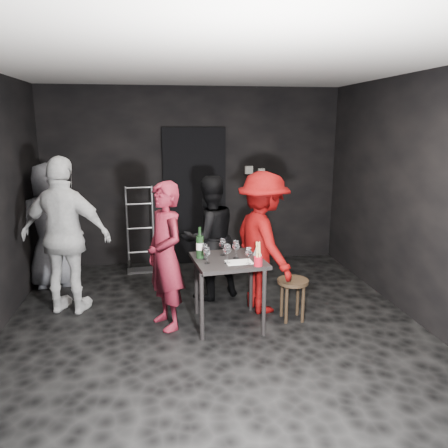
{
  "coord_description": "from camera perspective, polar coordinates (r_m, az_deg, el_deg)",
  "views": [
    {
      "loc": [
        -0.53,
        -4.2,
        2.15
      ],
      "look_at": [
        0.13,
        0.25,
        1.12
      ],
      "focal_mm": 35.0,
      "sensor_mm": 36.0,
      "label": 1
    }
  ],
  "objects": [
    {
      "name": "wallbox_upper",
      "position": [
        6.83,
        3.26,
        7.06
      ],
      "size": [
        0.12,
        0.06,
        0.12
      ],
      "primitive_type": "cube",
      "color": "#B7B7B2",
      "rests_on": "wall_back"
    },
    {
      "name": "man_maroon",
      "position": [
        5.02,
        5.12,
        -1.62
      ],
      "size": [
        0.82,
        1.25,
        1.78
      ],
      "primitive_type": "imported",
      "rotation": [
        0.0,
        0.0,
        1.84
      ],
      "color": "#670606",
      "rests_on": "floor"
    },
    {
      "name": "reserved_card",
      "position": [
        4.72,
        4.25,
        -3.71
      ],
      "size": [
        0.08,
        0.13,
        0.1
      ],
      "primitive_type": null,
      "rotation": [
        0.0,
        0.0,
        0.0
      ],
      "color": "white",
      "rests_on": "tasting_table"
    },
    {
      "name": "woman_black",
      "position": [
        5.4,
        -1.95,
        -1.57
      ],
      "size": [
        0.88,
        0.69,
        1.59
      ],
      "primitive_type": "imported",
      "rotation": [
        0.0,
        0.0,
        3.54
      ],
      "color": "black",
      "rests_on": "floor"
    },
    {
      "name": "wallbox_lower",
      "position": [
        6.88,
        4.9,
        6.66
      ],
      "size": [
        0.1,
        0.06,
        0.14
      ],
      "primitive_type": "cube",
      "color": "#B7B7B2",
      "rests_on": "wall_back"
    },
    {
      "name": "wine_glass_d",
      "position": [
        4.48,
        0.42,
        -3.77
      ],
      "size": [
        0.09,
        0.09,
        0.22
      ],
      "primitive_type": null,
      "rotation": [
        0.0,
        0.0,
        -0.12
      ],
      "color": "white",
      "rests_on": "tasting_table"
    },
    {
      "name": "wall_right",
      "position": [
        5.1,
        24.72,
        2.73
      ],
      "size": [
        0.04,
        5.0,
        2.7
      ],
      "primitive_type": "cube",
      "color": "black",
      "rests_on": "ground"
    },
    {
      "name": "wall_back",
      "position": [
        6.77,
        -3.94,
        6.15
      ],
      "size": [
        4.5,
        0.04,
        2.7
      ],
      "primitive_type": "cube",
      "color": "black",
      "rests_on": "ground"
    },
    {
      "name": "wine_glass_e",
      "position": [
        4.47,
        3.19,
        -4.05
      ],
      "size": [
        0.09,
        0.09,
        0.19
      ],
      "primitive_type": null,
      "rotation": [
        0.0,
        0.0,
        0.2
      ],
      "color": "white",
      "rests_on": "tasting_table"
    },
    {
      "name": "bystander_cream",
      "position": [
        5.22,
        -20.13,
        0.49
      ],
      "size": [
        1.41,
        0.97,
        2.19
      ],
      "primitive_type": "imported",
      "rotation": [
        0.0,
        0.0,
        2.84
      ],
      "color": "silver",
      "rests_on": "floor"
    },
    {
      "name": "tasting_table",
      "position": [
        4.69,
        0.57,
        -5.71
      ],
      "size": [
        0.72,
        0.72,
        0.75
      ],
      "rotation": [
        0.0,
        0.0,
        0.12
      ],
      "color": "black",
      "rests_on": "floor"
    },
    {
      "name": "tasting_mat",
      "position": [
        4.54,
        1.99,
        -5.01
      ],
      "size": [
        0.29,
        0.2,
        0.0
      ],
      "primitive_type": "cube",
      "rotation": [
        0.0,
        0.0,
        0.07
      ],
      "color": "white",
      "rests_on": "tasting_table"
    },
    {
      "name": "wine_bottle",
      "position": [
        4.66,
        -3.17,
        -2.91
      ],
      "size": [
        0.08,
        0.08,
        0.34
      ],
      "rotation": [
        0.0,
        0.0,
        0.25
      ],
      "color": "black",
      "rests_on": "tasting_table"
    },
    {
      "name": "bystander_grey",
      "position": [
        6.19,
        -21.71,
        0.65
      ],
      "size": [
        0.96,
        0.6,
        1.86
      ],
      "primitive_type": "imported",
      "rotation": [
        0.0,
        0.0,
        3.25
      ],
      "color": "slate",
      "rests_on": "floor"
    },
    {
      "name": "server_red",
      "position": [
        4.64,
        -7.69,
        -3.66
      ],
      "size": [
        0.62,
        0.72,
        1.67
      ],
      "primitive_type": "imported",
      "rotation": [
        0.0,
        0.0,
        -1.13
      ],
      "color": "maroon",
      "rests_on": "floor"
    },
    {
      "name": "hand_truck",
      "position": [
        6.68,
        -10.74,
        -4.0
      ],
      "size": [
        0.42,
        0.35,
        1.26
      ],
      "rotation": [
        0.0,
        0.0,
        0.08
      ],
      "color": "#B2B2B7",
      "rests_on": "floor"
    },
    {
      "name": "wall_front",
      "position": [
        1.95,
        8.19,
        -11.45
      ],
      "size": [
        4.5,
        0.04,
        2.7
      ],
      "primitive_type": "cube",
      "color": "black",
      "rests_on": "ground"
    },
    {
      "name": "breadstick_cup",
      "position": [
        4.41,
        4.5,
        -3.98
      ],
      "size": [
        0.09,
        0.09,
        0.27
      ],
      "rotation": [
        0.0,
        0.0,
        -0.18
      ],
      "color": "#AD0B1C",
      "rests_on": "tasting_table"
    },
    {
      "name": "wine_glass_b",
      "position": [
        4.62,
        -2.51,
        -3.52
      ],
      "size": [
        0.09,
        0.09,
        0.18
      ],
      "primitive_type": null,
      "rotation": [
        0.0,
        0.0,
        -0.33
      ],
      "color": "white",
      "rests_on": "tasting_table"
    },
    {
      "name": "stool",
      "position": [
        4.95,
        8.96,
        -8.23
      ],
      "size": [
        0.35,
        0.35,
        0.47
      ],
      "rotation": [
        0.0,
        0.0,
        0.15
      ],
      "color": "black",
      "rests_on": "floor"
    },
    {
      "name": "floor",
      "position": [
        4.75,
        -1.17,
        -13.97
      ],
      "size": [
        4.5,
        5.0,
        0.02
      ],
      "primitive_type": "cube",
      "color": "black",
      "rests_on": "ground"
    },
    {
      "name": "ceiling",
      "position": [
        4.27,
        -1.35,
        20.34
      ],
      "size": [
        4.5,
        5.0,
        0.02
      ],
      "primitive_type": "cube",
      "color": "silver",
      "rests_on": "ground"
    },
    {
      "name": "doorway",
      "position": [
        6.75,
        -3.86,
        3.56
      ],
      "size": [
        0.95,
        0.1,
        2.1
      ],
      "primitive_type": "cube",
      "color": "black",
      "rests_on": "ground"
    },
    {
      "name": "wine_glass_f",
      "position": [
        4.64,
        1.58,
        -3.25
      ],
      "size": [
        0.11,
        0.11,
        0.21
      ],
      "primitive_type": null,
      "rotation": [
        0.0,
        0.0,
        -0.41
      ],
      "color": "white",
      "rests_on": "tasting_table"
    },
    {
      "name": "wine_glass_a",
      "position": [
        4.47,
        -2.24,
        -4.02
      ],
      "size": [
        0.09,
        0.09,
        0.19
      ],
      "primitive_type": null,
      "rotation": [
        0.0,
        0.0,
        0.28
      ],
      "color": "white",
      "rests_on": "tasting_table"
    },
    {
      "name": "wine_glass_c",
      "position": [
        4.75,
        -0.16,
        -2.93
      ],
      "size": [
        0.09,
        0.09,
        0.2
      ],
      "primitive_type": null,
      "rotation": [
        0.0,
        0.0,
        0.2
      ],
      "color": "white",
      "rests_on": "tasting_table"
    }
  ]
}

